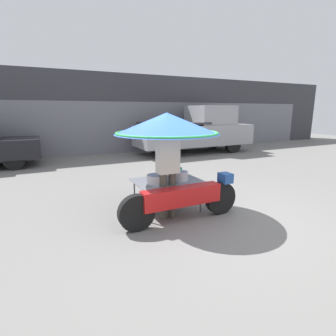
{
  "coord_description": "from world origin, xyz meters",
  "views": [
    {
      "loc": [
        -2.62,
        -3.69,
        1.92
      ],
      "look_at": [
        -0.51,
        0.63,
        0.86
      ],
      "focal_mm": 28.0,
      "sensor_mm": 36.0,
      "label": 1
    }
  ],
  "objects": [
    {
      "name": "ground_plane",
      "position": [
        0.0,
        0.0,
        0.0
      ],
      "size": [
        36.0,
        36.0,
        0.0
      ],
      "primitive_type": "plane",
      "color": "slate"
    },
    {
      "name": "vendor_motorcycle_cart",
      "position": [
        -0.51,
        0.61,
        1.45
      ],
      "size": [
        2.27,
        1.94,
        1.88
      ],
      "color": "black",
      "rests_on": "ground"
    },
    {
      "name": "pickup_truck",
      "position": [
        3.87,
        6.56,
        1.01
      ],
      "size": [
        5.36,
        1.88,
        2.13
      ],
      "color": "black",
      "rests_on": "ground"
    },
    {
      "name": "vendor_person",
      "position": [
        -0.65,
        0.34,
        0.95
      ],
      "size": [
        0.38,
        0.23,
        1.69
      ],
      "color": "#4C473D",
      "rests_on": "ground"
    },
    {
      "name": "shopfront_building",
      "position": [
        0.0,
        9.09,
        1.76
      ],
      "size": [
        28.0,
        2.06,
        3.54
      ],
      "color": "#38383D",
      "rests_on": "ground"
    }
  ]
}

